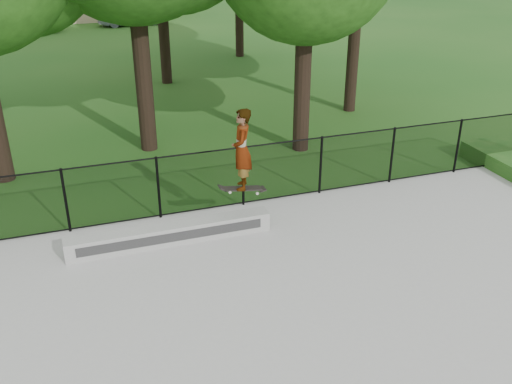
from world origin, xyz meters
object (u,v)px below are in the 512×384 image
at_px(grind_ledge, 171,234).
at_px(skater_airborne, 242,151).
at_px(car_b, 26,23).
at_px(car_c, 131,15).

height_order(grind_ledge, skater_airborne, skater_airborne).
relative_size(car_b, skater_airborne, 1.82).
bearing_deg(skater_airborne, car_b, 99.88).
bearing_deg(car_c, skater_airborne, 172.85).
height_order(car_b, skater_airborne, skater_airborne).
bearing_deg(car_b, car_c, -77.10).
bearing_deg(car_b, grind_ledge, -168.64).
xyz_separation_m(car_b, skater_airborne, (4.85, -27.86, 1.37)).
xyz_separation_m(car_b, car_c, (6.40, 0.94, 0.00)).
distance_m(car_c, skater_airborne, 28.87).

